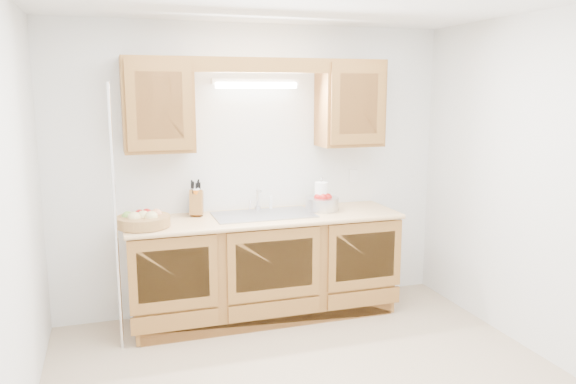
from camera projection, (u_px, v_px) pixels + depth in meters
name	position (u px, v px, depth m)	size (l,w,h in m)	color
room	(314.00, 201.00, 3.55)	(3.52, 3.50, 2.50)	tan
base_cabinets	(264.00, 267.00, 4.82)	(2.20, 0.60, 0.86)	brown
countertop	(264.00, 218.00, 4.72)	(2.30, 0.63, 0.04)	#EABA7A
upper_cabinet_left	(158.00, 105.00, 4.45)	(0.55, 0.33, 0.75)	brown
upper_cabinet_right	(350.00, 103.00, 4.94)	(0.55, 0.33, 0.75)	brown
valance	(263.00, 65.00, 4.50)	(2.20, 0.05, 0.12)	brown
fluorescent_fixture	(256.00, 83.00, 4.74)	(0.76, 0.08, 0.08)	white
sink	(264.00, 223.00, 4.75)	(0.84, 0.46, 0.36)	#9E9EA3
wire_shelf_pole	(116.00, 221.00, 4.11)	(0.03, 0.03, 2.00)	silver
outlet_plate	(353.00, 176.00, 5.25)	(0.08, 0.01, 0.12)	white
fruit_basket	(143.00, 220.00, 4.32)	(0.47, 0.47, 0.13)	#B48148
knife_block	(196.00, 202.00, 4.72)	(0.15, 0.20, 0.31)	brown
orange_canister	(197.00, 202.00, 4.71)	(0.09, 0.09, 0.23)	orange
soap_bottle	(195.00, 204.00, 4.78)	(0.08, 0.08, 0.17)	#235DB0
sponge	(321.00, 204.00, 5.14)	(0.12, 0.08, 0.03)	#CC333F
paper_towel	(321.00, 196.00, 4.93)	(0.14, 0.14, 0.29)	silver
apple_bowl	(322.00, 203.00, 4.92)	(0.32, 0.32, 0.15)	silver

